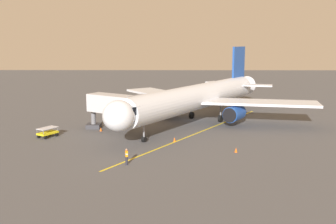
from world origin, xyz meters
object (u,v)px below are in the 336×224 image
object	(u,v)px
baggage_cart_near_nose	(48,132)
safety_cone_wing_port	(101,129)
airplane	(198,97)
baggage_cart_portside	(131,109)
baggage_cart_starboard_side	(169,102)
jet_bridge	(123,106)
safety_cone_nose_right	(236,150)
safety_cone_nose_left	(175,139)
ground_crew_marshaller	(127,156)

from	to	relation	value
baggage_cart_near_nose	safety_cone_wing_port	world-z (taller)	baggage_cart_near_nose
airplane	baggage_cart_near_nose	world-z (taller)	airplane
baggage_cart_portside	baggage_cart_starboard_side	world-z (taller)	same
airplane	jet_bridge	world-z (taller)	airplane
baggage_cart_starboard_side	safety_cone_wing_port	distance (m)	24.83
jet_bridge	safety_cone_nose_right	xyz separation A→B (m)	(-13.97, 9.56, -3.49)
baggage_cart_near_nose	safety_cone_wing_port	distance (m)	7.31
baggage_cart_starboard_side	safety_cone_wing_port	world-z (taller)	baggage_cart_starboard_side
airplane	safety_cone_nose_right	bearing A→B (deg)	101.73
baggage_cart_starboard_side	safety_cone_nose_right	xyz separation A→B (m)	(-7.87, 33.52, -0.38)
baggage_cart_starboard_side	safety_cone_nose_left	world-z (taller)	baggage_cart_starboard_side
safety_cone_nose_left	safety_cone_nose_right	xyz separation A→B (m)	(-6.97, 4.81, 0.00)
airplane	baggage_cart_near_nose	size ratio (longest dim) A/B	12.12
baggage_cart_near_nose	safety_cone_nose_left	xyz separation A→B (m)	(-16.72, 2.20, -0.38)
ground_crew_marshaller	safety_cone_nose_right	xyz separation A→B (m)	(-11.93, -4.72, -0.61)
jet_bridge	safety_cone_wing_port	xyz separation A→B (m)	(3.34, -1.00, -3.49)
jet_bridge	safety_cone_nose_left	size ratio (longest dim) A/B	19.30
ground_crew_marshaller	baggage_cart_portside	xyz separation A→B (m)	(2.64, -30.25, -0.23)
airplane	jet_bridge	xyz separation A→B (m)	(10.62, 6.59, -0.24)
safety_cone_nose_left	safety_cone_wing_port	distance (m)	11.83
ground_crew_marshaller	safety_cone_nose_left	distance (m)	10.76
jet_bridge	baggage_cart_starboard_side	distance (m)	24.92
jet_bridge	ground_crew_marshaller	world-z (taller)	jet_bridge
jet_bridge	safety_cone_nose_right	bearing A→B (deg)	145.62
jet_bridge	safety_cone_nose_left	distance (m)	9.15
safety_cone_nose_right	baggage_cart_portside	bearing A→B (deg)	-60.28
airplane	ground_crew_marshaller	size ratio (longest dim) A/B	20.89
ground_crew_marshaller	baggage_cart_near_nose	world-z (taller)	ground_crew_marshaller
safety_cone_wing_port	airplane	bearing A→B (deg)	-158.20
baggage_cart_near_nose	baggage_cart_starboard_side	bearing A→B (deg)	-120.82
safety_cone_nose_right	airplane	bearing A→B (deg)	-78.27
jet_bridge	safety_cone_wing_port	distance (m)	4.93
safety_cone_nose_right	ground_crew_marshaller	bearing A→B (deg)	21.56
ground_crew_marshaller	baggage_cart_near_nose	distance (m)	16.60
ground_crew_marshaller	safety_cone_nose_right	bearing A→B (deg)	-158.44
ground_crew_marshaller	baggage_cart_portside	distance (m)	30.37
baggage_cart_near_nose	baggage_cart_portside	xyz separation A→B (m)	(-9.11, -18.53, 0.00)
baggage_cart_near_nose	jet_bridge	bearing A→B (deg)	-165.29
safety_cone_nose_right	safety_cone_wing_port	bearing A→B (deg)	-31.38
jet_bridge	ground_crew_marshaller	size ratio (longest dim) A/B	6.21
ground_crew_marshaller	baggage_cart_near_nose	xyz separation A→B (m)	(11.75, -11.72, -0.23)
jet_bridge	safety_cone_wing_port	world-z (taller)	jet_bridge
airplane	baggage_cart_starboard_side	xyz separation A→B (m)	(4.52, -17.38, -3.35)
jet_bridge	baggage_cart_starboard_side	xyz separation A→B (m)	(-6.10, -23.96, -3.11)
airplane	baggage_cart_portside	xyz separation A→B (m)	(11.22, -9.40, -3.35)
airplane	baggage_cart_portside	bearing A→B (deg)	-39.93
baggage_cart_starboard_side	safety_cone_wing_port	bearing A→B (deg)	67.66
safety_cone_nose_left	safety_cone_wing_port	bearing A→B (deg)	-29.09
jet_bridge	baggage_cart_portside	size ratio (longest dim) A/B	3.64
jet_bridge	baggage_cart_portside	distance (m)	16.29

